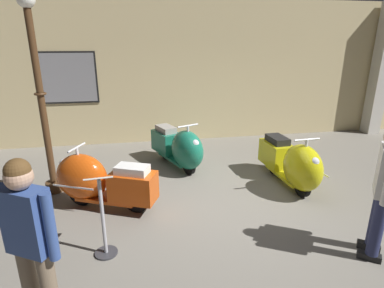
% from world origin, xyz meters
% --- Properties ---
extents(ground_plane, '(60.00, 60.00, 0.00)m').
position_xyz_m(ground_plane, '(0.00, 0.00, 0.00)').
color(ground_plane, slate).
extents(showroom_back_wall, '(18.00, 0.63, 3.48)m').
position_xyz_m(showroom_back_wall, '(0.17, 3.74, 1.74)').
color(showroom_back_wall, '#CCB784').
rests_on(showroom_back_wall, ground).
extents(scooter_0, '(1.67, 1.07, 0.99)m').
position_xyz_m(scooter_0, '(-2.06, 0.38, 0.45)').
color(scooter_0, black).
rests_on(scooter_0, ground).
extents(scooter_1, '(1.05, 1.69, 1.00)m').
position_xyz_m(scooter_1, '(-0.57, 1.70, 0.46)').
color(scooter_1, black).
rests_on(scooter_1, ground).
extents(scooter_2, '(0.59, 1.69, 1.02)m').
position_xyz_m(scooter_2, '(1.26, 0.48, 0.46)').
color(scooter_2, black).
rests_on(scooter_2, ground).
extents(lamppost, '(0.28, 0.28, 3.22)m').
position_xyz_m(lamppost, '(-2.89, 1.08, 1.68)').
color(lamppost, '#472D19').
rests_on(lamppost, ground).
extents(visitor_1, '(0.50, 0.39, 1.66)m').
position_xyz_m(visitor_1, '(-2.33, -1.77, 0.96)').
color(visitor_1, black).
rests_on(visitor_1, ground).
extents(info_stanchion, '(0.34, 0.28, 1.08)m').
position_xyz_m(info_stanchion, '(-1.87, -0.82, 0.45)').
color(info_stanchion, '#333338').
rests_on(info_stanchion, ground).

